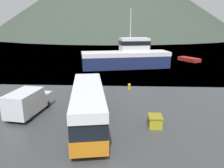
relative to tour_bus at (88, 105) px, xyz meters
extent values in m
plane|color=slate|center=(1.37, 132.36, -1.88)|extent=(240.00, 240.00, 0.00)
cube|color=#B26614|center=(0.00, -0.01, -0.92)|extent=(4.12, 10.82, 1.02)
cube|color=black|center=(0.00, -0.01, 0.17)|extent=(4.03, 10.60, 1.16)
cube|color=silver|center=(0.00, -0.01, 1.11)|extent=(4.12, 10.82, 0.73)
cube|color=black|center=(-0.85, 5.22, -0.04)|extent=(2.14, 0.41, 1.57)
cylinder|color=black|center=(-1.65, 3.46, -1.43)|extent=(0.44, 0.94, 0.90)
cylinder|color=black|center=(0.47, 3.81, -1.43)|extent=(0.44, 0.94, 0.90)
cylinder|color=black|center=(-0.46, -3.84, -1.43)|extent=(0.44, 0.94, 0.90)
cylinder|color=black|center=(1.66, -3.49, -1.43)|extent=(0.44, 0.94, 0.90)
cube|color=silver|center=(-6.16, 1.58, -0.49)|extent=(2.66, 4.07, 2.07)
cube|color=silver|center=(-5.78, 4.26, -0.96)|extent=(2.35, 1.92, 1.14)
cube|color=black|center=(-5.89, 3.48, -0.03)|extent=(1.81, 0.32, 0.73)
cylinder|color=black|center=(-6.76, 4.18, -1.53)|extent=(0.32, 0.72, 0.70)
cylinder|color=black|center=(-4.86, 3.91, -1.53)|extent=(0.32, 0.72, 0.70)
cylinder|color=black|center=(-7.24, 0.85, -1.53)|extent=(0.32, 0.72, 0.70)
cylinder|color=black|center=(-5.34, 0.58, -1.53)|extent=(0.32, 0.72, 0.70)
cube|color=#19234C|center=(3.34, 25.54, -0.31)|extent=(17.35, 8.05, 3.15)
cube|color=silver|center=(3.34, 25.54, 0.87)|extent=(17.52, 8.13, 0.79)
cube|color=silver|center=(4.97, 25.90, 2.58)|extent=(5.92, 4.26, 2.62)
cube|color=black|center=(4.97, 25.90, 2.97)|extent=(6.05, 4.38, 0.79)
cylinder|color=#B2B2B7|center=(4.19, 25.72, 6.62)|extent=(0.20, 0.20, 5.47)
cube|color=olive|center=(5.59, 0.08, -1.43)|extent=(1.05, 1.23, 0.90)
cube|color=olive|center=(5.59, 0.08, -0.93)|extent=(1.15, 1.35, 0.10)
cube|color=maroon|center=(18.09, 34.01, -1.46)|extent=(4.51, 5.44, 0.83)
cylinder|color=#B29919|center=(3.71, 10.73, -1.60)|extent=(0.34, 0.34, 0.55)
sphere|color=#B29919|center=(3.71, 10.73, -1.23)|extent=(0.39, 0.39, 0.39)
camera|label=1|loc=(2.83, -16.84, 6.52)|focal=35.00mm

